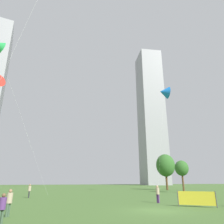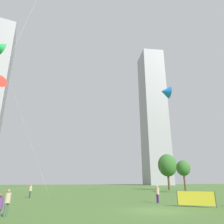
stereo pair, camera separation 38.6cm
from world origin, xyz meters
TOP-DOWN VIEW (x-y plane):
  - ground at (0.00, 0.00)m, footprint 280.00×280.00m
  - person_standing_1 at (3.11, 5.42)m, footprint 0.39×0.39m
  - person_standing_2 at (-10.75, 0.34)m, footprint 0.37×0.37m
  - person_standing_3 at (-10.29, 17.29)m, footprint 0.40×0.40m
  - kite_flying_1 at (15.02, 20.76)m, footprint 3.58×3.22m
  - park_tree_0 at (18.68, 22.36)m, footprint 2.78×2.78m
  - park_tree_1 at (22.96, 35.29)m, footprint 4.99×4.99m
  - distant_highrise_1 at (56.84, 102.39)m, footprint 16.81×19.33m
  - event_banner at (4.54, 1.06)m, footprint 2.50×2.16m

SIDE VIEW (x-z plane):
  - ground at x=0.00m, z-range 0.00..0.00m
  - event_banner at x=4.54m, z-range 0.04..1.41m
  - person_standing_2 at x=-10.75m, z-range 0.13..1.82m
  - person_standing_1 at x=3.11m, z-range 0.14..1.90m
  - person_standing_3 at x=-10.29m, z-range 0.14..1.96m
  - park_tree_0 at x=18.68m, z-range 1.55..7.88m
  - park_tree_1 at x=22.96m, z-range 1.64..10.91m
  - kite_flying_1 at x=15.02m, z-range 9.67..31.87m
  - distant_highrise_1 at x=56.84m, z-range 0.00..89.20m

